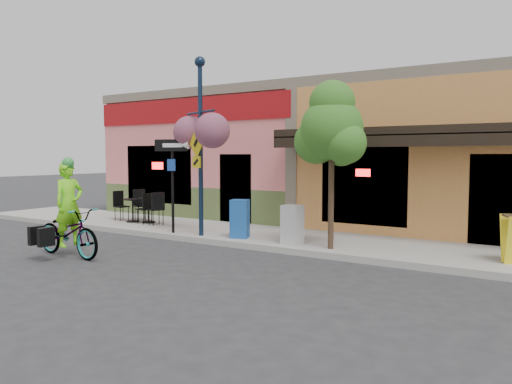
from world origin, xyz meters
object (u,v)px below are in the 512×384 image
cyclist_rider (69,215)px  newspaper_box_grey (292,225)px  lamp_post (201,147)px  one_way_sign (173,186)px  street_tree (331,164)px  building (373,156)px  newspaper_box_blue (240,219)px  bicycle (68,232)px

cyclist_rider → newspaper_box_grey: 5.09m
lamp_post → one_way_sign: 1.42m
cyclist_rider → street_tree: 5.96m
building → street_tree: (1.37, -6.54, -0.19)m
building → lamp_post: 7.06m
lamp_post → street_tree: size_ratio=1.22×
lamp_post → newspaper_box_blue: lamp_post is taller
one_way_sign → newspaper_box_grey: (3.57, 0.25, -0.81)m
cyclist_rider → street_tree: size_ratio=0.49×
bicycle → one_way_sign: 3.27m
newspaper_box_blue → street_tree: bearing=-22.6°
bicycle → one_way_sign: bearing=-2.0°
street_tree → building: bearing=101.9°
newspaper_box_grey → bicycle: bearing=-132.7°
bicycle → newspaper_box_blue: 4.13m
one_way_sign → building: bearing=48.7°
newspaper_box_blue → newspaper_box_grey: size_ratio=1.05×
lamp_post → street_tree: lamp_post is taller
one_way_sign → newspaper_box_grey: size_ratio=2.73×
cyclist_rider → bicycle: bearing=92.7°
bicycle → one_way_sign: one_way_sign is taller
lamp_post → bicycle: bearing=-86.5°
building → cyclist_rider: (-3.43, -9.88, -1.32)m
one_way_sign → newspaper_box_grey: one_way_sign is taller
building → newspaper_box_blue: 6.74m
bicycle → street_tree: bearing=-52.8°
newspaper_box_blue → street_tree: (2.59, -0.11, 1.42)m
bicycle → newspaper_box_blue: (2.26, 3.45, 0.09)m
building → street_tree: bearing=-78.1°
lamp_post → newspaper_box_blue: bearing=37.1°
lamp_post → street_tree: bearing=26.1°
one_way_sign → newspaper_box_blue: (2.01, 0.31, -0.78)m
building → newspaper_box_blue: bearing=-100.7°
lamp_post → newspaper_box_grey: size_ratio=5.02×
lamp_post → newspaper_box_grey: bearing=28.0°
cyclist_rider → newspaper_box_blue: size_ratio=1.90×
building → street_tree: 6.68m
lamp_post → one_way_sign: bearing=-152.5°
building → newspaper_box_grey: building is taller
building → lamp_post: lamp_post is taller
newspaper_box_grey → street_tree: size_ratio=0.24×
cyclist_rider → newspaper_box_grey: cyclist_rider is taller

